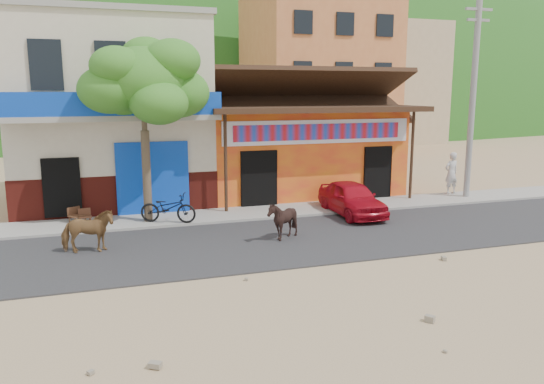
{
  "coord_description": "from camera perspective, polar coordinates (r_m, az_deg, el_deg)",
  "views": [
    {
      "loc": [
        -6.02,
        -11.83,
        4.37
      ],
      "look_at": [
        -1.18,
        3.0,
        1.4
      ],
      "focal_mm": 35.0,
      "sensor_mm": 36.0,
      "label": 1
    }
  ],
  "objects": [
    {
      "name": "cow_dark",
      "position": [
        15.66,
        1.14,
        -3.04
      ],
      "size": [
        1.2,
        1.1,
        1.18
      ],
      "primitive_type": "imported",
      "rotation": [
        0.0,
        0.0,
        -1.72
      ],
      "color": "black",
      "rests_on": "road"
    },
    {
      "name": "cafe_chair_left",
      "position": [
        18.42,
        -19.51,
        -1.84
      ],
      "size": [
        0.44,
        0.44,
        0.85
      ],
      "primitive_type": null,
      "rotation": [
        0.0,
        0.0,
        0.11
      ],
      "color": "#502C1A",
      "rests_on": "sidewalk"
    },
    {
      "name": "apartment_rear",
      "position": [
        48.24,
        12.02,
        11.3
      ],
      "size": [
        8.0,
        8.0,
        10.0
      ],
      "primitive_type": "cube",
      "color": "tan",
      "rests_on": "ground"
    },
    {
      "name": "red_car",
      "position": [
        19.0,
        8.58,
        -0.66
      ],
      "size": [
        1.47,
        3.54,
        1.2
      ],
      "primitive_type": "imported",
      "rotation": [
        0.0,
        0.0,
        -0.01
      ],
      "color": "#B30C1D",
      "rests_on": "road"
    },
    {
      "name": "pedestrian",
      "position": [
        23.44,
        18.72,
        1.94
      ],
      "size": [
        0.68,
        0.49,
        1.76
      ],
      "primitive_type": "imported",
      "rotation": [
        0.0,
        0.0,
        3.26
      ],
      "color": "silver",
      "rests_on": "sidewalk"
    },
    {
      "name": "dance_club",
      "position": [
        23.39,
        2.08,
        4.47
      ],
      "size": [
        8.0,
        6.0,
        3.6
      ],
      "primitive_type": "cube",
      "color": "orange",
      "rests_on": "ground"
    },
    {
      "name": "cow_tan",
      "position": [
        15.24,
        -19.23,
        -4.02
      ],
      "size": [
        1.46,
        0.76,
        1.19
      ],
      "primitive_type": "imported",
      "rotation": [
        0.0,
        0.0,
        1.49
      ],
      "color": "brown",
      "rests_on": "road"
    },
    {
      "name": "scooter",
      "position": [
        17.71,
        -11.12,
        -1.68
      ],
      "size": [
        1.97,
        1.38,
        0.98
      ],
      "primitive_type": "imported",
      "rotation": [
        0.0,
        0.0,
        1.13
      ],
      "color": "black",
      "rests_on": "sidewalk"
    },
    {
      "name": "hillside",
      "position": [
        82.4,
        -14.37,
        15.78
      ],
      "size": [
        100.0,
        40.0,
        24.0
      ],
      "primitive_type": "ellipsoid",
      "color": "#194C14",
      "rests_on": "ground"
    },
    {
      "name": "road",
      "position": [
        16.14,
        4.55,
        -4.89
      ],
      "size": [
        60.0,
        5.0,
        0.04
      ],
      "primitive_type": "cube",
      "color": "#28282B",
      "rests_on": "ground"
    },
    {
      "name": "utility_pole",
      "position": [
        22.8,
        20.79,
        9.47
      ],
      "size": [
        0.24,
        0.24,
        8.0
      ],
      "primitive_type": "cylinder",
      "color": "gray",
      "rests_on": "sidewalk"
    },
    {
      "name": "cafe_chair_right",
      "position": [
        18.48,
        -20.28,
        -1.68
      ],
      "size": [
        0.62,
        0.62,
        0.95
      ],
      "primitive_type": null,
      "rotation": [
        0.0,
        0.0,
        0.58
      ],
      "color": "#4C2A19",
      "rests_on": "sidewalk"
    },
    {
      "name": "cafe_building",
      "position": [
        21.85,
        -16.88,
        8.04
      ],
      "size": [
        7.0,
        6.0,
        7.0
      ],
      "primitive_type": "cube",
      "color": "beige",
      "rests_on": "ground"
    },
    {
      "name": "sidewalk",
      "position": [
        19.3,
        0.56,
        -2.12
      ],
      "size": [
        60.0,
        2.0,
        0.12
      ],
      "primitive_type": "cube",
      "color": "gray",
      "rests_on": "ground"
    },
    {
      "name": "ground",
      "position": [
        13.97,
        8.52,
        -7.57
      ],
      "size": [
        120.0,
        120.0,
        0.0
      ],
      "primitive_type": "plane",
      "color": "#9E825B",
      "rests_on": "ground"
    },
    {
      "name": "tree",
      "position": [
        17.73,
        -13.53,
        6.44
      ],
      "size": [
        3.0,
        3.0,
        6.0
      ],
      "primitive_type": null,
      "color": "#2D721E",
      "rests_on": "sidewalk"
    },
    {
      "name": "apartment_front",
      "position": [
        38.88,
        4.78,
        13.15
      ],
      "size": [
        9.0,
        9.0,
        12.0
      ],
      "primitive_type": "cube",
      "color": "#CC723F",
      "rests_on": "ground"
    }
  ]
}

